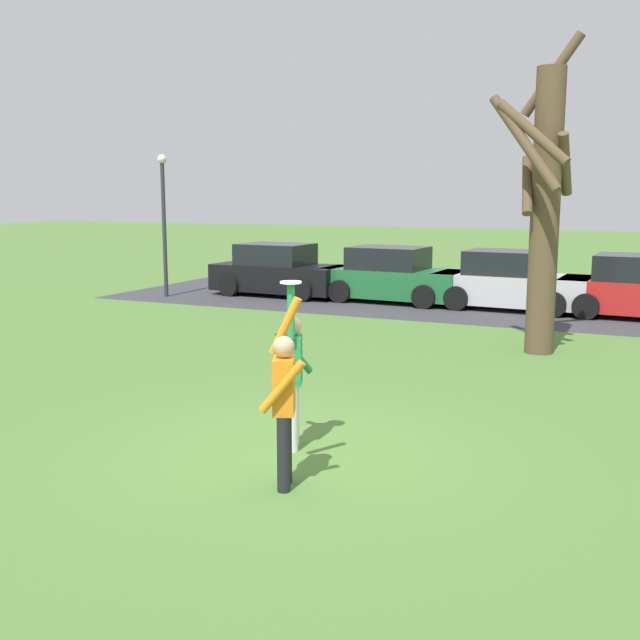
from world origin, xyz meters
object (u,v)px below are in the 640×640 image
at_px(frisbee_disc, 291,282).
at_px(parked_car_silver, 511,283).
at_px(person_defender, 284,398).
at_px(parked_car_green, 392,277).
at_px(person_catcher, 293,371).
at_px(parked_car_black, 279,272).
at_px(lamppost_by_lot, 164,211).
at_px(bare_tree_tall, 544,202).

relative_size(frisbee_disc, parked_car_silver, 0.06).
relative_size(person_defender, parked_car_green, 0.49).
distance_m(person_catcher, parked_car_silver, 12.71).
bearing_deg(parked_car_black, person_defender, -59.42).
height_order(person_catcher, parked_car_black, person_catcher).
bearing_deg(lamppost_by_lot, person_defender, -49.56).
distance_m(person_catcher, person_defender, 1.27).
distance_m(parked_car_black, lamppost_by_lot, 3.91).
distance_m(bare_tree_tall, lamppost_by_lot, 12.26).
bearing_deg(person_defender, parked_car_black, 5.33).
bearing_deg(parked_car_black, bare_tree_tall, -29.86).
xyz_separation_m(frisbee_disc, parked_car_black, (-6.92, 12.84, -1.37)).
xyz_separation_m(person_defender, parked_car_silver, (-0.27, 13.88, -0.25)).
bearing_deg(parked_car_green, parked_car_black, -175.40).
xyz_separation_m(parked_car_silver, bare_tree_tall, (1.61, -5.60, 2.23)).
bearing_deg(person_defender, frisbee_disc, 0.00).
bearing_deg(person_catcher, lamppost_by_lot, -160.66).
bearing_deg(parked_car_green, person_defender, -72.54).
relative_size(person_defender, lamppost_by_lot, 0.48).
bearing_deg(parked_car_silver, frisbee_disc, -87.96).
xyz_separation_m(parked_car_black, parked_car_silver, (7.06, 0.08, 0.00)).
distance_m(parked_car_green, parked_car_silver, 3.42).
bearing_deg(lamppost_by_lot, parked_car_green, 15.51).
distance_m(person_catcher, frisbee_disc, 1.13).
distance_m(frisbee_disc, bare_tree_tall, 7.57).
bearing_deg(person_catcher, bare_tree_tall, 142.93).
bearing_deg(person_catcher, parked_car_black, -174.20).
relative_size(parked_car_green, lamppost_by_lot, 0.98).
relative_size(person_catcher, parked_car_silver, 0.50).
distance_m(frisbee_disc, lamppost_by_lot, 14.90).
distance_m(person_catcher, parked_car_black, 14.36).
height_order(person_defender, parked_car_black, person_defender).
xyz_separation_m(person_defender, frisbee_disc, (-0.40, 0.97, 1.11)).
distance_m(parked_car_black, bare_tree_tall, 10.51).
height_order(parked_car_green, lamppost_by_lot, lamppost_by_lot).
xyz_separation_m(parked_car_green, parked_car_silver, (3.42, -0.05, 0.00)).
bearing_deg(bare_tree_tall, frisbee_disc, -103.42).
height_order(parked_car_black, bare_tree_tall, bare_tree_tall).
distance_m(parked_car_silver, bare_tree_tall, 6.24).
bearing_deg(parked_car_black, lamppost_by_lot, -147.51).
relative_size(person_defender, parked_car_silver, 0.49).
bearing_deg(lamppost_by_lot, parked_car_silver, 10.11).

